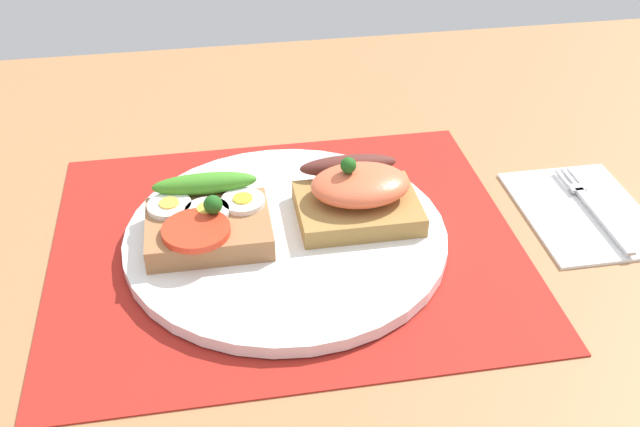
% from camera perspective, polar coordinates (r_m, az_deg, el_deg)
% --- Properties ---
extents(ground_plane, '(1.20, 0.90, 0.03)m').
position_cam_1_polar(ground_plane, '(0.66, -2.58, -3.46)').
color(ground_plane, '#A47046').
extents(placemat, '(0.40, 0.34, 0.00)m').
position_cam_1_polar(placemat, '(0.65, -2.62, -2.26)').
color(placemat, '#A12119').
rests_on(placemat, ground_plane).
extents(plate, '(0.28, 0.28, 0.01)m').
position_cam_1_polar(plate, '(0.64, -2.64, -1.75)').
color(plate, white).
rests_on(plate, placemat).
extents(sandwich_egg_tomato, '(0.10, 0.10, 0.04)m').
position_cam_1_polar(sandwich_egg_tomato, '(0.63, -8.69, -0.60)').
color(sandwich_egg_tomato, '#9F6A42').
rests_on(sandwich_egg_tomato, plate).
extents(sandwich_salmon, '(0.11, 0.10, 0.06)m').
position_cam_1_polar(sandwich_salmon, '(0.65, 2.92, 1.59)').
color(sandwich_salmon, '#A2793E').
rests_on(sandwich_salmon, plate).
extents(napkin, '(0.11, 0.15, 0.01)m').
position_cam_1_polar(napkin, '(0.72, 19.73, 0.12)').
color(napkin, white).
rests_on(napkin, ground_plane).
extents(fork, '(0.02, 0.14, 0.00)m').
position_cam_1_polar(fork, '(0.73, 20.22, 0.60)').
color(fork, '#B7B7BC').
rests_on(fork, napkin).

